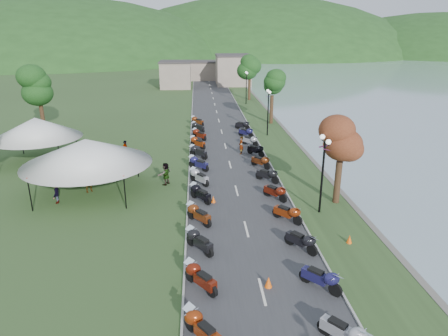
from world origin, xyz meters
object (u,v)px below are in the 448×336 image
object	(u,v)px
vendor_tent_main	(88,166)
pedestrian_b	(119,168)
pedestrian_c	(57,203)
pedestrian_a	(90,192)

from	to	relation	value
vendor_tent_main	pedestrian_b	bearing A→B (deg)	78.56
pedestrian_b	pedestrian_c	size ratio (longest dim) A/B	1.16
pedestrian_a	pedestrian_b	distance (m)	5.30
vendor_tent_main	pedestrian_c	world-z (taller)	vendor_tent_main
pedestrian_b	pedestrian_a	bearing A→B (deg)	93.52
pedestrian_a	pedestrian_c	distance (m)	2.57
vendor_tent_main	pedestrian_c	distance (m)	3.28
vendor_tent_main	pedestrian_a	size ratio (longest dim) A/B	3.34
vendor_tent_main	pedestrian_a	distance (m)	2.01
pedestrian_a	pedestrian_b	bearing A→B (deg)	35.94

